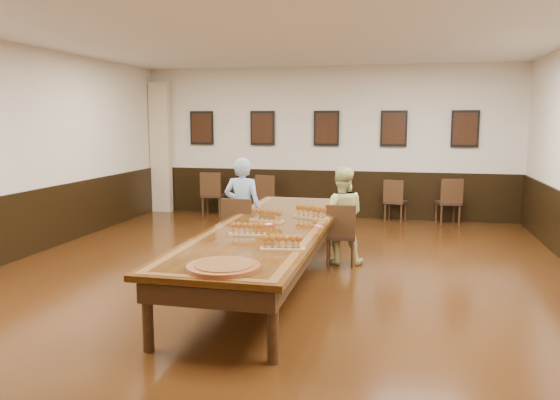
% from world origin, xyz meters
% --- Properties ---
extents(floor, '(8.00, 10.00, 0.02)m').
position_xyz_m(floor, '(0.00, 0.00, -0.01)').
color(floor, black).
rests_on(floor, ground).
extents(ceiling, '(8.00, 10.00, 0.02)m').
position_xyz_m(ceiling, '(0.00, 0.00, 3.21)').
color(ceiling, white).
rests_on(ceiling, floor).
extents(wall_back, '(8.00, 0.02, 3.20)m').
position_xyz_m(wall_back, '(0.00, 5.01, 1.60)').
color(wall_back, beige).
rests_on(wall_back, floor).
extents(chair_man, '(0.46, 0.50, 0.96)m').
position_xyz_m(chair_man, '(-0.69, 0.93, 0.48)').
color(chair_man, black).
rests_on(chair_man, floor).
extents(chair_woman, '(0.46, 0.49, 0.90)m').
position_xyz_m(chair_woman, '(0.77, 1.07, 0.45)').
color(chair_woman, black).
rests_on(chair_woman, floor).
extents(spare_chair_a, '(0.49, 0.53, 0.96)m').
position_xyz_m(spare_chair_a, '(-2.41, 4.52, 0.48)').
color(spare_chair_a, black).
rests_on(spare_chair_a, floor).
extents(spare_chair_b, '(0.53, 0.56, 0.94)m').
position_xyz_m(spare_chair_b, '(-1.13, 4.46, 0.47)').
color(spare_chair_b, black).
rests_on(spare_chair_b, floor).
extents(spare_chair_c, '(0.51, 0.54, 0.87)m').
position_xyz_m(spare_chair_c, '(1.48, 4.71, 0.44)').
color(spare_chair_c, black).
rests_on(spare_chair_c, floor).
extents(spare_chair_d, '(0.53, 0.56, 0.93)m').
position_xyz_m(spare_chair_d, '(2.52, 4.65, 0.47)').
color(spare_chair_d, black).
rests_on(spare_chair_d, floor).
extents(person_man, '(0.56, 0.37, 1.53)m').
position_xyz_m(person_man, '(-0.69, 1.03, 0.77)').
color(person_man, '#4A81BB').
rests_on(person_man, floor).
extents(person_woman, '(0.74, 0.60, 1.40)m').
position_xyz_m(person_woman, '(0.76, 1.16, 0.70)').
color(person_woman, '#DCDC8A').
rests_on(person_woman, floor).
extents(pink_phone, '(0.14, 0.15, 0.01)m').
position_xyz_m(pink_phone, '(0.60, 0.04, 0.76)').
color(pink_phone, '#F8528A').
rests_on(pink_phone, conference_table).
extents(curtain, '(0.45, 0.18, 2.90)m').
position_xyz_m(curtain, '(-3.75, 4.82, 1.45)').
color(curtain, '#CBB38C').
rests_on(curtain, floor).
extents(wainscoting, '(8.00, 10.00, 1.00)m').
position_xyz_m(wainscoting, '(0.00, 0.00, 0.50)').
color(wainscoting, black).
rests_on(wainscoting, floor).
extents(conference_table, '(1.40, 5.00, 0.76)m').
position_xyz_m(conference_table, '(0.00, 0.00, 0.61)').
color(conference_table, black).
rests_on(conference_table, floor).
extents(posters, '(6.14, 0.04, 0.74)m').
position_xyz_m(posters, '(0.00, 4.94, 1.90)').
color(posters, black).
rests_on(posters, wall_back).
extents(flight_a, '(0.49, 0.27, 0.18)m').
position_xyz_m(flight_a, '(-0.10, 0.18, 0.83)').
color(flight_a, olive).
rests_on(flight_a, conference_table).
extents(flight_b, '(0.53, 0.34, 0.19)m').
position_xyz_m(flight_b, '(0.42, 0.54, 0.84)').
color(flight_b, olive).
rests_on(flight_b, conference_table).
extents(flight_c, '(0.43, 0.18, 0.16)m').
position_xyz_m(flight_c, '(-0.11, -0.69, 0.82)').
color(flight_c, olive).
rests_on(flight_c, conference_table).
extents(flight_d, '(0.48, 0.23, 0.17)m').
position_xyz_m(flight_d, '(0.44, -1.32, 0.83)').
color(flight_d, olive).
rests_on(flight_d, conference_table).
extents(red_plate_grp, '(0.18, 0.18, 0.02)m').
position_xyz_m(red_plate_grp, '(-0.03, -0.04, 0.76)').
color(red_plate_grp, '#AA1D0B').
rests_on(red_plate_grp, conference_table).
extents(carved_platter, '(0.74, 0.74, 0.05)m').
position_xyz_m(carved_platter, '(0.08, -2.13, 0.78)').
color(carved_platter, '#602B13').
rests_on(carved_platter, conference_table).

